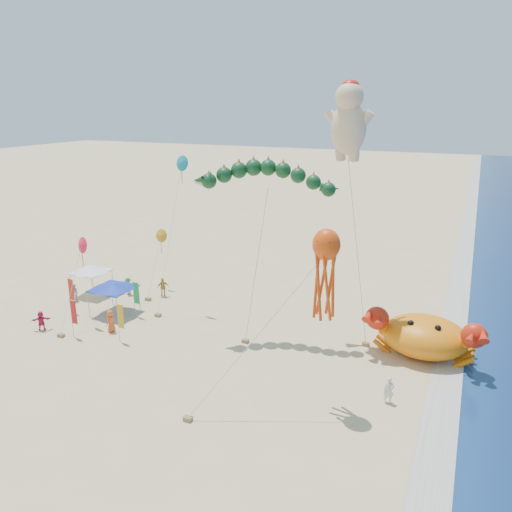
{
  "coord_description": "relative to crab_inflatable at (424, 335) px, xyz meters",
  "views": [
    {
      "loc": [
        12.22,
        -30.24,
        17.4
      ],
      "look_at": [
        -2.0,
        2.0,
        6.5
      ],
      "focal_mm": 35.0,
      "sensor_mm": 36.0,
      "label": 1
    }
  ],
  "objects": [
    {
      "name": "beachgoers",
      "position": [
        -24.3,
        -3.12,
        -0.71
      ],
      "size": [
        29.8,
        11.18,
        1.82
      ],
      "color": "#21652F",
      "rests_on": "ground"
    },
    {
      "name": "dragon_kite",
      "position": [
        -11.85,
        -0.99,
        10.36
      ],
      "size": [
        10.4,
        5.53,
        13.08
      ],
      "color": "#0F3719",
      "rests_on": "ground"
    },
    {
      "name": "crab_inflatable",
      "position": [
        0.0,
        0.0,
        0.0
      ],
      "size": [
        8.09,
        5.15,
        3.54
      ],
      "color": "orange",
      "rests_on": "ground"
    },
    {
      "name": "canopy_blue",
      "position": [
        -25.12,
        -2.84,
        0.88
      ],
      "size": [
        3.55,
        3.55,
        2.71
      ],
      "color": "gray",
      "rests_on": "ground"
    },
    {
      "name": "canopy_white",
      "position": [
        -29.9,
        -0.13,
        0.88
      ],
      "size": [
        3.19,
        3.19,
        2.71
      ],
      "color": "gray",
      "rests_on": "ground"
    },
    {
      "name": "octopus_kite",
      "position": [
        -5.17,
        -8.39,
        6.93
      ],
      "size": [
        7.3,
        5.99,
        10.75
      ],
      "color": "#EE460C",
      "rests_on": "ground"
    },
    {
      "name": "cherub_kite",
      "position": [
        -6.57,
        1.28,
        14.71
      ],
      "size": [
        4.05,
        2.77,
        18.87
      ],
      "color": "#FECC9B",
      "rests_on": "ground"
    },
    {
      "name": "foam_strip",
      "position": [
        1.79,
        -3.99,
        -1.55
      ],
      "size": [
        320.0,
        320.0,
        0.0
      ],
      "primitive_type": "plane",
      "color": "silver",
      "rests_on": "ground"
    },
    {
      "name": "small_kites",
      "position": [
        -23.66,
        -0.21,
        5.73
      ],
      "size": [
        6.85,
        12.85,
        13.24
      ],
      "color": "#C68716",
      "rests_on": "ground"
    },
    {
      "name": "feather_flags",
      "position": [
        -24.34,
        -5.44,
        0.45
      ],
      "size": [
        7.98,
        5.23,
        3.2
      ],
      "color": "gray",
      "rests_on": "ground"
    },
    {
      "name": "ground",
      "position": [
        -10.21,
        -3.99,
        -1.56
      ],
      "size": [
        320.0,
        320.0,
        0.0
      ],
      "primitive_type": "plane",
      "color": "#D1B784",
      "rests_on": "ground"
    }
  ]
}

